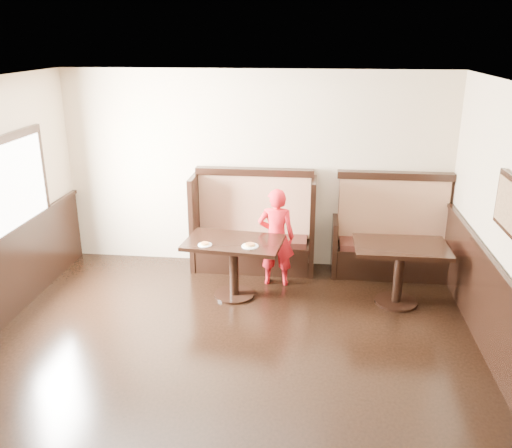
# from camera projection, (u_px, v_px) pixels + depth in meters

# --- Properties ---
(ground) EXTENTS (7.00, 7.00, 0.00)m
(ground) POSITION_uv_depth(u_px,v_px,m) (212.00, 414.00, 4.88)
(ground) COLOR black
(ground) RESTS_ON ground
(room_shell) EXTENTS (7.00, 7.00, 7.00)m
(room_shell) POSITION_uv_depth(u_px,v_px,m) (184.00, 331.00, 4.96)
(room_shell) COLOR #BFAF8A
(room_shell) RESTS_ON ground
(booth_main) EXTENTS (1.75, 0.72, 1.45)m
(booth_main) POSITION_uv_depth(u_px,v_px,m) (254.00, 233.00, 7.80)
(booth_main) COLOR black
(booth_main) RESTS_ON ground
(booth_neighbor) EXTENTS (1.65, 0.72, 1.45)m
(booth_neighbor) POSITION_uv_depth(u_px,v_px,m) (391.00, 241.00, 7.61)
(booth_neighbor) COLOR black
(booth_neighbor) RESTS_ON ground
(table_main) EXTENTS (1.28, 0.88, 0.77)m
(table_main) POSITION_uv_depth(u_px,v_px,m) (234.00, 254.00, 6.89)
(table_main) COLOR black
(table_main) RESTS_ON ground
(table_neighbor) EXTENTS (1.14, 0.75, 0.79)m
(table_neighbor) POSITION_uv_depth(u_px,v_px,m) (400.00, 260.00, 6.70)
(table_neighbor) COLOR black
(table_neighbor) RESTS_ON ground
(child) EXTENTS (0.49, 0.33, 1.35)m
(child) POSITION_uv_depth(u_px,v_px,m) (276.00, 237.00, 7.22)
(child) COLOR red
(child) RESTS_ON ground
(pizza_plate_left) EXTENTS (0.18, 0.18, 0.03)m
(pizza_plate_left) POSITION_uv_depth(u_px,v_px,m) (205.00, 244.00, 6.69)
(pizza_plate_left) COLOR white
(pizza_plate_left) RESTS_ON table_main
(pizza_plate_right) EXTENTS (0.21, 0.21, 0.04)m
(pizza_plate_right) POSITION_uv_depth(u_px,v_px,m) (250.00, 245.00, 6.64)
(pizza_plate_right) COLOR white
(pizza_plate_right) RESTS_ON table_main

